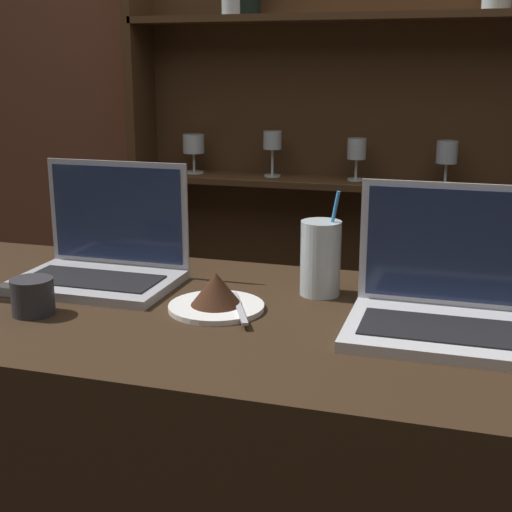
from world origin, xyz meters
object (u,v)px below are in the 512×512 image
object	(u,v)px
laptop_near	(104,256)
laptop_far	(453,300)
water_glass	(321,258)
coffee_cup	(33,296)
cake_plate	(216,296)

from	to	relation	value
laptop_near	laptop_far	bearing A→B (deg)	-6.71
laptop_far	water_glass	bearing A→B (deg)	153.68
water_glass	coffee_cup	distance (m)	0.54
water_glass	laptop_far	bearing A→B (deg)	-26.32
cake_plate	coffee_cup	bearing A→B (deg)	-159.21
laptop_near	coffee_cup	xyz separation A→B (m)	(-0.02, -0.22, -0.02)
laptop_near	coffee_cup	bearing A→B (deg)	-96.45
laptop_near	water_glass	size ratio (longest dim) A/B	1.55
laptop_far	cake_plate	bearing A→B (deg)	-177.32
laptop_far	coffee_cup	distance (m)	0.74
cake_plate	coffee_cup	size ratio (longest dim) A/B	2.37
laptop_far	cake_plate	size ratio (longest dim) A/B	1.90
cake_plate	coffee_cup	world-z (taller)	cake_plate
cake_plate	laptop_far	bearing A→B (deg)	2.68
laptop_near	laptop_far	xyz separation A→B (m)	(0.70, -0.08, -0.00)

